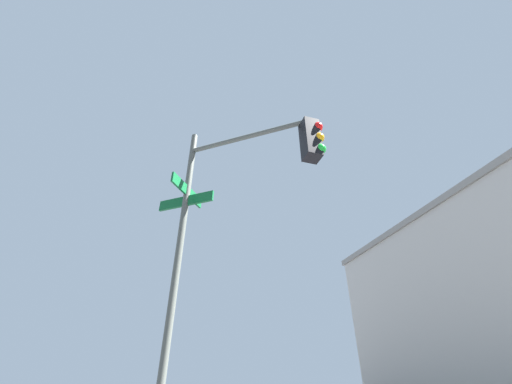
% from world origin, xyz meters
% --- Properties ---
extents(traffic_signal_near, '(2.04, 2.52, 5.56)m').
position_xyz_m(traffic_signal_near, '(-6.28, -5.92, 3.92)').
color(traffic_signal_near, '#474C47').
rests_on(traffic_signal_near, ground_plane).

